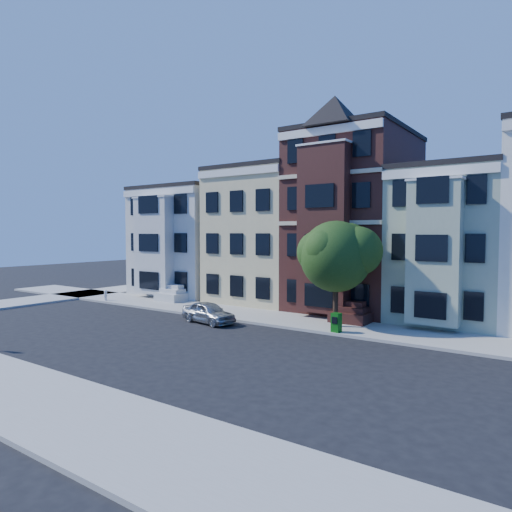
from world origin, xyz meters
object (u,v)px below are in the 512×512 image
Objects in this scene: street_tree at (336,261)px; fire_hydrant at (106,296)px; newspaper_box at (336,323)px; parked_car at (208,312)px.

street_tree reaches higher than fire_hydrant.
newspaper_box is at bearing -0.17° from fire_hydrant.
parked_car is 11.90m from fire_hydrant.
street_tree is 7.22× the size of newspaper_box.
street_tree reaches higher than parked_car.
street_tree is at bearing -57.95° from parked_car.
fire_hydrant is at bearing -176.03° from street_tree.
parked_car is at bearing -157.73° from street_tree.
street_tree is 1.95× the size of parked_car.
street_tree is 19.06m from fire_hydrant.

